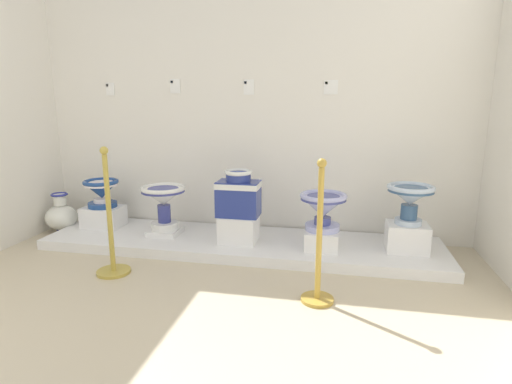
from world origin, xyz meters
The scene contains 20 objects.
ground_plane centered at (2.16, 0.81, -0.01)m, with size 6.32×5.61×0.02m, color beige.
wall_back centered at (2.16, 2.84, 1.48)m, with size 4.52×0.06×2.96m, color white.
display_platform centered at (2.16, 2.37, 0.05)m, with size 3.69×0.86×0.09m, color white.
plinth_block_rightmost centered at (0.69, 2.46, 0.20)m, with size 0.38×0.29×0.21m, color white.
antique_toilet_rightmost centered at (0.69, 2.46, 0.47)m, with size 0.35×0.35×0.28m.
plinth_block_squat_floral centered at (1.41, 2.35, 0.12)m, with size 0.29×0.29×0.05m, color white.
antique_toilet_squat_floral centered at (1.41, 2.35, 0.45)m, with size 0.42×0.42×0.42m.
plinth_block_tall_cobalt centered at (2.16, 2.30, 0.21)m, with size 0.33×0.30×0.25m, color white.
antique_toilet_tall_cobalt centered at (2.16, 2.30, 0.54)m, with size 0.39×0.26×0.42m.
plinth_block_broad_patterned centered at (2.92, 2.29, 0.17)m, with size 0.29×0.36×0.16m, color white.
antique_toilet_broad_patterned centered at (2.92, 2.29, 0.47)m, with size 0.41×0.41×0.33m.
plinth_block_central_ornate centered at (3.64, 2.35, 0.21)m, with size 0.34×0.28×0.24m, color white.
antique_toilet_central_ornate centered at (3.64, 2.35, 0.58)m, with size 0.39×0.39×0.34m.
info_placard_first centered at (0.67, 2.81, 1.48)m, with size 0.09×0.01×0.13m.
info_placard_second centered at (1.39, 2.81, 1.51)m, with size 0.11×0.01×0.14m.
info_placard_third centered at (2.15, 2.81, 1.49)m, with size 0.10×0.01×0.14m.
info_placard_fourth centered at (2.93, 2.81, 1.48)m, with size 0.13×0.01×0.13m.
decorative_vase_companion centered at (0.20, 2.46, 0.18)m, with size 0.32×0.32×0.42m.
stanchion_post_near_left centered at (1.29, 1.60, 0.29)m, with size 0.27×0.27×1.02m.
stanchion_post_near_right centered at (2.93, 1.45, 0.33)m, with size 0.23×0.23×1.00m.
Camera 1 is at (3.04, -1.20, 1.36)m, focal length 28.80 mm.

